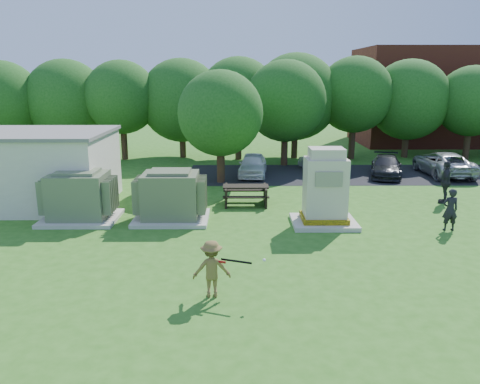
{
  "coord_description": "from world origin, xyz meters",
  "views": [
    {
      "loc": [
        -0.13,
        -13.82,
        5.76
      ],
      "look_at": [
        0.0,
        4.0,
        1.3
      ],
      "focal_mm": 35.0,
      "sensor_mm": 36.0,
      "label": 1
    }
  ],
  "objects_px": {
    "picnic_table": "(246,193)",
    "car_white": "(253,165)",
    "transformer_left": "(79,197)",
    "batter": "(212,269)",
    "car_dark": "(386,166)",
    "transformer_right": "(171,197)",
    "person_by_generator": "(450,210)",
    "car_silver_a": "(323,163)",
    "generator_cabinet": "(325,192)",
    "car_silver_b": "(443,163)",
    "person_walking_right": "(445,182)"
  },
  "relations": [
    {
      "from": "batter",
      "to": "person_by_generator",
      "type": "height_order",
      "value": "person_by_generator"
    },
    {
      "from": "car_silver_b",
      "to": "car_white",
      "type": "bearing_deg",
      "value": 0.9
    },
    {
      "from": "car_dark",
      "to": "car_silver_b",
      "type": "height_order",
      "value": "car_silver_b"
    },
    {
      "from": "car_dark",
      "to": "transformer_left",
      "type": "bearing_deg",
      "value": -134.6
    },
    {
      "from": "person_by_generator",
      "to": "picnic_table",
      "type": "bearing_deg",
      "value": -26.8
    },
    {
      "from": "generator_cabinet",
      "to": "batter",
      "type": "xyz_separation_m",
      "value": [
        -4.12,
        -6.2,
        -0.55
      ]
    },
    {
      "from": "car_white",
      "to": "car_dark",
      "type": "height_order",
      "value": "car_white"
    },
    {
      "from": "car_silver_b",
      "to": "generator_cabinet",
      "type": "bearing_deg",
      "value": 47.35
    },
    {
      "from": "transformer_right",
      "to": "car_white",
      "type": "height_order",
      "value": "transformer_right"
    },
    {
      "from": "person_by_generator",
      "to": "car_white",
      "type": "height_order",
      "value": "person_by_generator"
    },
    {
      "from": "batter",
      "to": "car_white",
      "type": "xyz_separation_m",
      "value": [
        1.62,
        15.5,
        -0.13
      ]
    },
    {
      "from": "person_walking_right",
      "to": "car_silver_a",
      "type": "height_order",
      "value": "person_walking_right"
    },
    {
      "from": "batter",
      "to": "car_dark",
      "type": "xyz_separation_m",
      "value": [
        9.41,
        15.26,
        -0.19
      ]
    },
    {
      "from": "transformer_right",
      "to": "batter",
      "type": "relative_size",
      "value": 1.91
    },
    {
      "from": "batter",
      "to": "car_dark",
      "type": "bearing_deg",
      "value": -125.71
    },
    {
      "from": "car_dark",
      "to": "transformer_right",
      "type": "bearing_deg",
      "value": -127.3
    },
    {
      "from": "generator_cabinet",
      "to": "picnic_table",
      "type": "height_order",
      "value": "generator_cabinet"
    },
    {
      "from": "transformer_left",
      "to": "car_silver_b",
      "type": "height_order",
      "value": "transformer_left"
    },
    {
      "from": "picnic_table",
      "to": "car_white",
      "type": "height_order",
      "value": "car_white"
    },
    {
      "from": "car_white",
      "to": "car_dark",
      "type": "xyz_separation_m",
      "value": [
        7.79,
        -0.23,
        -0.06
      ]
    },
    {
      "from": "car_white",
      "to": "car_silver_b",
      "type": "relative_size",
      "value": 0.78
    },
    {
      "from": "picnic_table",
      "to": "person_walking_right",
      "type": "xyz_separation_m",
      "value": [
        9.2,
        0.22,
        0.43
      ]
    },
    {
      "from": "car_silver_b",
      "to": "person_walking_right",
      "type": "bearing_deg",
      "value": 67.59
    },
    {
      "from": "generator_cabinet",
      "to": "picnic_table",
      "type": "bearing_deg",
      "value": 135.71
    },
    {
      "from": "batter",
      "to": "car_silver_b",
      "type": "height_order",
      "value": "batter"
    },
    {
      "from": "transformer_left",
      "to": "picnic_table",
      "type": "bearing_deg",
      "value": 19.13
    },
    {
      "from": "batter",
      "to": "person_by_generator",
      "type": "bearing_deg",
      "value": -152.29
    },
    {
      "from": "transformer_left",
      "to": "car_dark",
      "type": "bearing_deg",
      "value": 29.2
    },
    {
      "from": "car_silver_a",
      "to": "car_dark",
      "type": "relative_size",
      "value": 0.92
    },
    {
      "from": "person_by_generator",
      "to": "car_silver_b",
      "type": "distance_m",
      "value": 11.0
    },
    {
      "from": "transformer_right",
      "to": "car_dark",
      "type": "relative_size",
      "value": 0.73
    },
    {
      "from": "picnic_table",
      "to": "transformer_left",
      "type": "bearing_deg",
      "value": -160.87
    },
    {
      "from": "generator_cabinet",
      "to": "car_silver_b",
      "type": "relative_size",
      "value": 0.61
    },
    {
      "from": "picnic_table",
      "to": "car_white",
      "type": "relative_size",
      "value": 0.54
    },
    {
      "from": "picnic_table",
      "to": "car_silver_b",
      "type": "xyz_separation_m",
      "value": [
        11.81,
        6.44,
        0.14
      ]
    },
    {
      "from": "picnic_table",
      "to": "person_walking_right",
      "type": "distance_m",
      "value": 9.21
    },
    {
      "from": "transformer_right",
      "to": "car_dark",
      "type": "distance_m",
      "value": 14.2
    },
    {
      "from": "car_silver_a",
      "to": "car_silver_b",
      "type": "bearing_deg",
      "value": 151.88
    },
    {
      "from": "batter",
      "to": "car_dark",
      "type": "distance_m",
      "value": 17.93
    },
    {
      "from": "picnic_table",
      "to": "batter",
      "type": "distance_m",
      "value": 9.24
    },
    {
      "from": "transformer_right",
      "to": "batter",
      "type": "bearing_deg",
      "value": -73.63
    },
    {
      "from": "person_by_generator",
      "to": "car_silver_a",
      "type": "xyz_separation_m",
      "value": [
        -2.86,
        10.88,
        -0.19
      ]
    },
    {
      "from": "generator_cabinet",
      "to": "car_silver_a",
      "type": "xyz_separation_m",
      "value": [
        1.77,
        10.1,
        -0.71
      ]
    },
    {
      "from": "transformer_right",
      "to": "batter",
      "type": "distance_m",
      "value": 7.11
    },
    {
      "from": "car_silver_a",
      "to": "car_silver_b",
      "type": "relative_size",
      "value": 0.76
    },
    {
      "from": "picnic_table",
      "to": "car_silver_a",
      "type": "relative_size",
      "value": 0.54
    },
    {
      "from": "person_walking_right",
      "to": "car_silver_b",
      "type": "relative_size",
      "value": 0.4
    },
    {
      "from": "batter",
      "to": "car_dark",
      "type": "height_order",
      "value": "batter"
    },
    {
      "from": "generator_cabinet",
      "to": "car_dark",
      "type": "distance_m",
      "value": 10.51
    },
    {
      "from": "transformer_right",
      "to": "picnic_table",
      "type": "distance_m",
      "value": 3.9
    }
  ]
}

